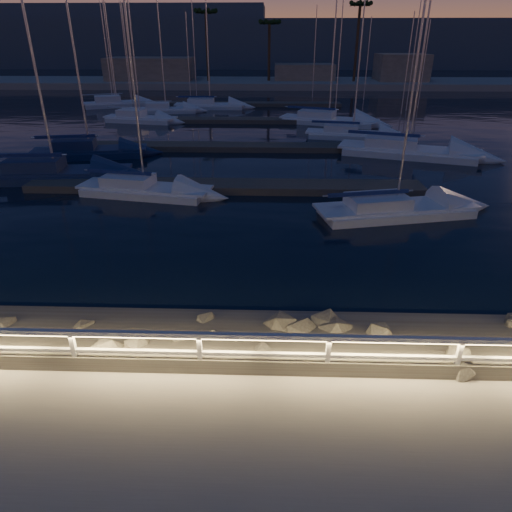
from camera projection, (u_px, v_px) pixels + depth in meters
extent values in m
plane|color=gray|center=(160.00, 369.00, 10.96)|extent=(400.00, 400.00, 0.00)
cube|color=gray|center=(131.00, 458.00, 8.75)|extent=(240.00, 5.00, 0.20)
cube|color=#686559|center=(173.00, 341.00, 12.44)|extent=(240.00, 3.45, 1.29)
plane|color=black|center=(258.00, 83.00, 83.17)|extent=(320.00, 320.00, 0.00)
plane|color=black|center=(164.00, 406.00, 11.48)|extent=(400.00, 400.00, 0.00)
cube|color=white|center=(74.00, 350.00, 10.80)|extent=(0.11, 0.11, 1.00)
cube|color=white|center=(200.00, 353.00, 10.71)|extent=(0.11, 0.11, 1.00)
cube|color=white|center=(328.00, 355.00, 10.62)|extent=(0.11, 0.11, 1.00)
cube|color=white|center=(458.00, 358.00, 10.53)|extent=(0.11, 0.11, 1.00)
cube|color=white|center=(156.00, 334.00, 10.52)|extent=(44.00, 0.12, 0.12)
cube|color=white|center=(158.00, 352.00, 10.74)|extent=(44.00, 0.09, 0.09)
cube|color=#E0B664|center=(156.00, 338.00, 10.54)|extent=(44.00, 0.04, 0.03)
sphere|color=#686559|center=(512.00, 332.00, 13.00)|extent=(0.85, 0.85, 0.85)
sphere|color=#686559|center=(138.00, 346.00, 11.96)|extent=(0.79, 0.79, 0.79)
cube|color=#5D564D|center=(224.00, 186.00, 25.52)|extent=(22.00, 2.00, 0.40)
cube|color=#5D564D|center=(237.00, 147.00, 34.52)|extent=(22.00, 2.00, 0.40)
cube|color=#5D564D|center=(246.00, 120.00, 45.31)|extent=(22.00, 2.00, 0.40)
cube|color=#5D564D|center=(251.00, 104.00, 56.10)|extent=(22.00, 2.00, 0.40)
cube|color=gray|center=(257.00, 84.00, 77.60)|extent=(160.00, 14.00, 1.20)
cube|color=gray|center=(151.00, 71.00, 77.27)|extent=(14.00, 8.00, 4.00)
cube|color=gray|center=(304.00, 74.00, 77.60)|extent=(10.00, 6.00, 3.00)
cube|color=gray|center=(401.00, 69.00, 75.87)|extent=(8.00, 7.00, 4.60)
cylinder|color=#493222|center=(207.00, 46.00, 73.49)|extent=(0.44, 0.44, 10.50)
cylinder|color=#493222|center=(269.00, 51.00, 74.41)|extent=(0.44, 0.44, 9.00)
cylinder|color=#493222|center=(357.00, 43.00, 72.54)|extent=(0.44, 0.44, 11.50)
cube|color=#3A485A|center=(263.00, 48.00, 126.13)|extent=(220.00, 30.00, 14.00)
cube|color=#3A485A|center=(63.00, 40.00, 136.06)|extent=(120.00, 25.00, 18.00)
cube|color=silver|center=(145.00, 192.00, 24.71)|extent=(6.95, 3.40, 0.48)
cube|color=silver|center=(145.00, 187.00, 24.58)|extent=(7.44, 3.17, 0.13)
cube|color=silver|center=(128.00, 180.00, 24.62)|extent=(2.85, 2.11, 0.57)
cylinder|color=#B4B3B9|center=(132.00, 70.00, 22.02)|extent=(0.10, 0.10, 11.56)
cylinder|color=#B4B3B9|center=(119.00, 172.00, 24.52)|extent=(4.10, 0.83, 0.07)
cube|color=silver|center=(395.00, 212.00, 21.93)|extent=(7.50, 3.90, 0.48)
cube|color=silver|center=(396.00, 206.00, 21.79)|extent=(8.00, 3.68, 0.13)
cube|color=silver|center=(378.00, 201.00, 21.49)|extent=(3.11, 2.36, 0.57)
cylinder|color=#B4B3B9|center=(416.00, 64.00, 19.05)|extent=(0.10, 0.10, 12.42)
cylinder|color=#B4B3B9|center=(369.00, 193.00, 21.22)|extent=(4.38, 1.05, 0.07)
cube|color=navy|center=(91.00, 155.00, 32.46)|extent=(7.55, 3.78, 0.61)
cube|color=navy|center=(90.00, 149.00, 32.29)|extent=(8.07, 3.54, 0.17)
cube|color=navy|center=(74.00, 144.00, 31.97)|extent=(3.11, 2.32, 0.72)
cylinder|color=#B4B3B9|center=(74.00, 51.00, 29.51)|extent=(0.13, 0.13, 12.53)
cylinder|color=#B4B3B9|center=(65.00, 137.00, 31.66)|extent=(4.44, 0.97, 0.09)
cube|color=navy|center=(57.00, 177.00, 27.32)|extent=(8.25, 3.52, 0.62)
cube|color=navy|center=(55.00, 171.00, 27.15)|extent=(8.87, 3.20, 0.17)
cube|color=navy|center=(35.00, 165.00, 26.90)|extent=(3.31, 2.33, 0.74)
cylinder|color=#B4B3B9|center=(30.00, 40.00, 24.07)|extent=(0.14, 0.14, 13.90)
cylinder|color=#B4B3B9|center=(23.00, 155.00, 26.61)|extent=(4.98, 0.63, 0.09)
cube|color=silver|center=(353.00, 137.00, 38.30)|extent=(7.50, 3.69, 0.52)
cube|color=silver|center=(353.00, 133.00, 38.16)|extent=(8.02, 3.45, 0.14)
cube|color=silver|center=(341.00, 128.00, 38.21)|extent=(3.08, 2.29, 0.61)
cylinder|color=#B4B3B9|center=(360.00, 50.00, 35.40)|extent=(0.11, 0.11, 12.46)
cylinder|color=#B4B3B9|center=(336.00, 122.00, 38.11)|extent=(4.42, 0.91, 0.08)
cube|color=silver|center=(408.00, 154.00, 32.69)|extent=(9.52, 5.67, 0.61)
cube|color=silver|center=(409.00, 149.00, 32.52)|extent=(10.09, 5.47, 0.17)
cube|color=silver|center=(392.00, 142.00, 32.74)|extent=(4.04, 3.24, 0.72)
cylinder|color=#B4B3B9|center=(427.00, 24.00, 29.05)|extent=(0.13, 0.13, 15.68)
cylinder|color=#B4B3B9|center=(384.00, 134.00, 32.69)|extent=(5.39, 1.84, 0.09)
cube|color=silver|center=(141.00, 121.00, 45.41)|extent=(6.98, 3.49, 0.57)
cube|color=silver|center=(140.00, 117.00, 45.25)|extent=(7.46, 3.28, 0.15)
cube|color=silver|center=(131.00, 113.00, 45.28)|extent=(2.87, 2.15, 0.67)
cylinder|color=#B4B3B9|center=(133.00, 52.00, 42.68)|extent=(0.12, 0.12, 11.58)
cylinder|color=#B4B3B9|center=(126.00, 107.00, 45.15)|extent=(4.10, 0.90, 0.08)
cube|color=silver|center=(210.00, 107.00, 53.88)|extent=(7.68, 2.68, 0.55)
cube|color=silver|center=(210.00, 104.00, 53.72)|extent=(8.31, 2.31, 0.15)
cube|color=silver|center=(201.00, 101.00, 53.59)|extent=(3.00, 1.96, 0.65)
cylinder|color=#B4B3B9|center=(207.00, 41.00, 50.79)|extent=(0.12, 0.12, 13.25)
cylinder|color=#B4B3B9|center=(196.00, 97.00, 53.38)|extent=(4.77, 0.17, 0.08)
cube|color=silver|center=(329.00, 122.00, 44.53)|extent=(9.16, 5.75, 0.58)
cube|color=silver|center=(329.00, 119.00, 44.36)|extent=(9.69, 5.60, 0.16)
cube|color=silver|center=(317.00, 114.00, 44.61)|extent=(3.93, 3.22, 0.69)
cylinder|color=#B4B3B9|center=(335.00, 31.00, 41.02)|extent=(0.13, 0.13, 15.10)
cylinder|color=#B4B3B9|center=(311.00, 108.00, 44.59)|extent=(5.12, 1.98, 0.08)
cube|color=silver|center=(117.00, 106.00, 55.24)|extent=(7.81, 5.27, 0.63)
cube|color=silver|center=(117.00, 102.00, 55.06)|extent=(8.23, 5.18, 0.17)
cube|color=silver|center=(108.00, 99.00, 54.54)|extent=(3.40, 2.87, 0.75)
cylinder|color=#B4B3B9|center=(109.00, 42.00, 52.20)|extent=(0.14, 0.14, 12.92)
cylinder|color=#B4B3B9|center=(102.00, 94.00, 54.12)|extent=(4.30, 1.96, 0.09)
cube|color=silver|center=(166.00, 111.00, 50.95)|extent=(6.83, 3.12, 0.51)
cube|color=silver|center=(166.00, 108.00, 50.81)|extent=(7.33, 2.88, 0.14)
cube|color=silver|center=(157.00, 106.00, 50.58)|extent=(2.77, 2.00, 0.61)
cylinder|color=#B4B3B9|center=(161.00, 51.00, 48.28)|extent=(0.11, 0.11, 11.43)
cylinder|color=#B4B3B9|center=(153.00, 101.00, 50.33)|extent=(4.08, 0.67, 0.07)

